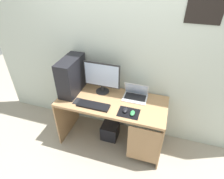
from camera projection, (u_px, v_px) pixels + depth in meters
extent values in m
plane|color=#9E9384|center=(112.00, 139.00, 2.94)|extent=(8.00, 8.00, 0.00)
cube|color=beige|center=(120.00, 52.00, 2.48)|extent=(4.00, 0.04, 2.60)
cube|color=black|center=(205.00, 11.00, 1.92)|extent=(0.36, 0.01, 0.26)
cube|color=#A37A51|center=(112.00, 102.00, 2.52)|extent=(1.44, 0.63, 0.03)
cube|color=#A37A51|center=(68.00, 112.00, 2.91)|extent=(0.02, 0.63, 0.72)
cube|color=#A37A51|center=(162.00, 134.00, 2.56)|extent=(0.02, 0.63, 0.72)
cube|color=#96704B|center=(143.00, 146.00, 2.35)|extent=(0.40, 0.01, 0.58)
cube|color=black|center=(72.00, 76.00, 2.56)|extent=(0.21, 0.49, 0.49)
cylinder|color=#232326|center=(103.00, 91.00, 2.68)|extent=(0.19, 0.19, 0.01)
cylinder|color=#232326|center=(102.00, 88.00, 2.65)|extent=(0.04, 0.04, 0.09)
cube|color=#232326|center=(102.00, 75.00, 2.52)|extent=(0.50, 0.02, 0.35)
cube|color=#B2C6EA|center=(101.00, 75.00, 2.51)|extent=(0.47, 0.00, 0.32)
cube|color=silver|center=(135.00, 98.00, 2.55)|extent=(0.32, 0.22, 0.01)
cube|color=black|center=(135.00, 97.00, 2.56)|extent=(0.28, 0.14, 0.00)
cube|color=silver|center=(136.00, 89.00, 2.54)|extent=(0.32, 0.10, 0.21)
cube|color=#ADC1E5|center=(136.00, 89.00, 2.53)|extent=(0.30, 0.08, 0.18)
cube|color=black|center=(93.00, 105.00, 2.41)|extent=(0.42, 0.14, 0.02)
cube|color=black|center=(129.00, 113.00, 2.31)|extent=(0.26, 0.20, 0.00)
ellipsoid|color=black|center=(125.00, 110.00, 2.32)|extent=(0.06, 0.10, 0.03)
ellipsoid|color=#338C4C|center=(132.00, 113.00, 2.28)|extent=(0.06, 0.10, 0.03)
cube|color=#232326|center=(77.00, 101.00, 2.50)|extent=(0.07, 0.13, 0.01)
cube|color=black|center=(110.00, 131.00, 2.92)|extent=(0.24, 0.24, 0.24)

